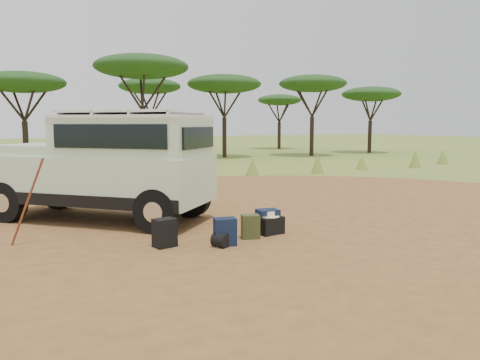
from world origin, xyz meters
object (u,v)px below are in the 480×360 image
walking_staff (27,202)px  backpack_olive (250,227)px  backpack_navy (225,232)px  duffel_navy (268,221)px  safari_vehicle (107,168)px  hard_case (270,225)px  backpack_black (165,233)px

walking_staff → backpack_olive: bearing=-87.2°
backpack_navy → duffel_navy: bearing=35.7°
safari_vehicle → walking_staff: size_ratio=2.96×
duffel_navy → hard_case: (-0.02, -0.11, -0.06)m
hard_case → backpack_navy: bearing=-169.2°
walking_staff → backpack_black: 2.54m
walking_staff → backpack_olive: 4.10m
duffel_navy → walking_staff: bearing=171.8°
duffel_navy → hard_case: bearing=-91.0°
duffel_navy → backpack_olive: bearing=-147.7°
backpack_navy → hard_case: (1.20, 0.36, -0.08)m
backpack_black → hard_case: 2.19m
backpack_navy → hard_case: 1.26m
walking_staff → backpack_navy: 3.60m
backpack_black → backpack_olive: backpack_black is taller
backpack_olive → duffel_navy: duffel_navy is taller
safari_vehicle → backpack_olive: size_ratio=10.83×
safari_vehicle → backpack_black: safari_vehicle is taller
backpack_black → backpack_olive: size_ratio=1.12×
safari_vehicle → hard_case: safari_vehicle is taller
backpack_navy → walking_staff: bearing=164.9°
safari_vehicle → hard_case: 4.02m
safari_vehicle → walking_staff: 2.45m
walking_staff → duffel_navy: 4.54m
safari_vehicle → hard_case: (2.50, -2.98, -1.02)m
backpack_navy → safari_vehicle: bearing=125.5°
backpack_navy → backpack_olive: backpack_navy is taller
backpack_black → duffel_navy: bearing=-8.9°
walking_staff → hard_case: walking_staff is taller
backpack_black → duffel_navy: size_ratio=1.08×
walking_staff → backpack_olive: walking_staff is taller
safari_vehicle → backpack_olive: 3.81m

